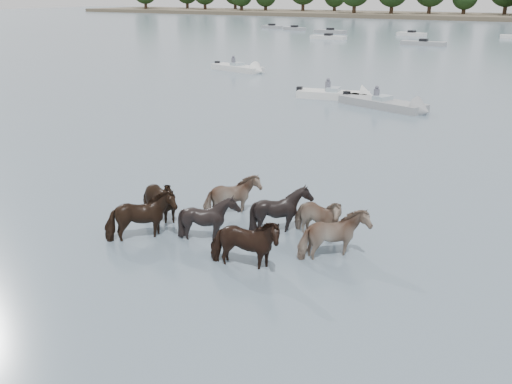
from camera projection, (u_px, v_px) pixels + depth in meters
The scene contains 6 objects.
ground at pixel (292, 261), 15.12m from camera, with size 400.00×400.00×0.00m, color slate.
shoreline at pixel (315, 13), 170.29m from camera, with size 160.00×30.00×1.00m, color #4C4233.
pony_herd at pixel (235, 220), 16.37m from camera, with size 7.76×4.84×1.69m.
motorboat_a at pixel (344, 96), 37.76m from camera, with size 5.36×2.53×1.92m.
motorboat_b at pixel (393, 106), 34.44m from camera, with size 6.30×3.38×1.92m.
motorboat_f at pixel (243, 69), 50.61m from camera, with size 5.94×2.82×1.92m.
Camera 1 is at (6.18, -12.21, 6.76)m, focal length 40.15 mm.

